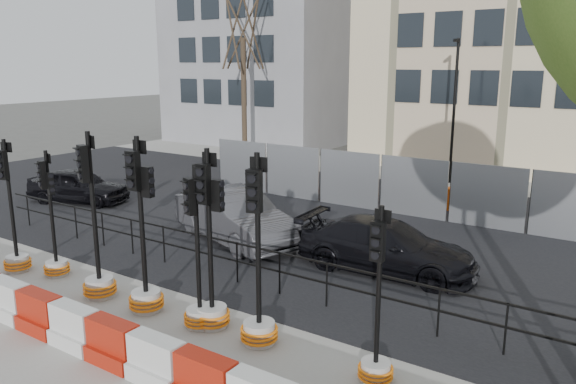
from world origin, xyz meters
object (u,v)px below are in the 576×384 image
Objects in this scene: traffic_signal_d at (145,272)px; car_a at (78,186)px; traffic_signal_a at (15,245)px; traffic_signal_h at (376,348)px; car_c at (386,246)px.

car_a is at bearing 147.71° from traffic_signal_d.
traffic_signal_d is (4.40, 0.19, 0.19)m from traffic_signal_a.
traffic_signal_a is at bearing -178.06° from traffic_signal_h.
traffic_signal_d reaches higher than car_a.
traffic_signal_a is 9.11m from car_c.
traffic_signal_d is 10.43m from car_a.
traffic_signal_a is at bearing -155.50° from car_a.
traffic_signal_d reaches higher than traffic_signal_h.
car_c is (12.28, -0.15, 0.01)m from car_a.
traffic_signal_d is at bearing -136.51° from car_a.
car_a is (-9.12, 5.05, -0.24)m from traffic_signal_d.
car_c reaches higher than car_a.
traffic_signal_h is at bearing -126.29° from car_a.
car_a is at bearing 115.51° from traffic_signal_a.
traffic_signal_d reaches higher than car_c.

